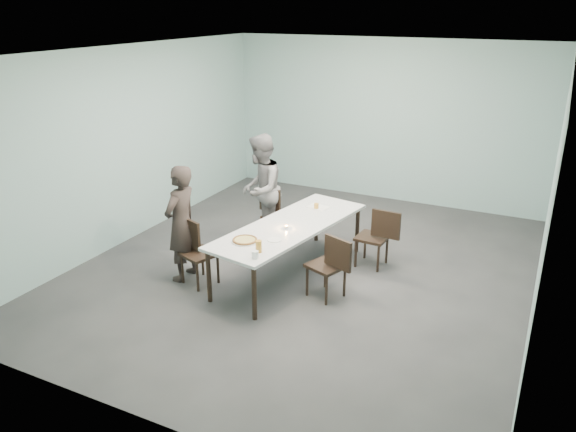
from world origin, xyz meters
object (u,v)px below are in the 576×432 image
at_px(table, 290,228).
at_px(amber_tumbler, 316,206).
at_px(chair_near_left, 195,247).
at_px(tealight, 286,227).
at_px(chair_near_right, 331,263).
at_px(water_tumbler, 255,255).
at_px(chair_far_right, 378,234).
at_px(chair_far_left, 275,212).
at_px(diner_far, 261,189).
at_px(side_plate, 274,240).
at_px(diner_near, 181,223).
at_px(beer_glass, 259,246).
at_px(pizza, 245,240).

bearing_deg(table, amber_tumbler, 84.35).
bearing_deg(table, chair_near_left, -144.84).
bearing_deg(tealight, table, 97.53).
height_order(chair_near_left, chair_near_right, same).
xyz_separation_m(chair_near_left, water_tumbler, (1.15, -0.40, 0.29)).
bearing_deg(tealight, chair_far_right, 43.66).
height_order(chair_far_left, amber_tumbler, chair_far_left).
relative_size(diner_far, tealight, 30.81).
bearing_deg(side_plate, diner_far, 124.34).
bearing_deg(water_tumbler, diner_near, 162.96).
height_order(chair_far_left, diner_far, diner_far).
bearing_deg(chair_far_right, amber_tumbler, 6.70).
bearing_deg(diner_far, beer_glass, 14.03).
xyz_separation_m(chair_near_left, chair_far_right, (2.06, 1.52, 0.00)).
relative_size(pizza, water_tumbler, 3.78).
bearing_deg(chair_near_right, diner_near, 30.52).
relative_size(diner_near, diner_far, 0.93).
relative_size(beer_glass, water_tumbler, 1.67).
bearing_deg(side_plate, chair_near_left, -171.42).
xyz_separation_m(chair_far_left, side_plate, (0.78, -1.53, 0.25)).
bearing_deg(tealight, diner_near, -156.39).
bearing_deg(beer_glass, water_tumbler, -75.44).
height_order(table, pizza, pizza).
relative_size(table, diner_near, 1.69).
xyz_separation_m(chair_near_left, diner_near, (-0.22, 0.02, 0.30)).
bearing_deg(chair_near_left, pizza, 16.28).
xyz_separation_m(diner_far, amber_tumbler, (1.00, -0.14, -0.07)).
distance_m(diner_near, pizza, 1.01).
bearing_deg(chair_far_left, chair_near_right, -27.34).
relative_size(water_tumbler, amber_tumbler, 1.12).
relative_size(side_plate, amber_tumbler, 2.25).
xyz_separation_m(diner_far, tealight, (0.95, -1.03, -0.09)).
bearing_deg(diner_near, beer_glass, 79.74).
bearing_deg(tealight, chair_far_left, 123.66).
xyz_separation_m(chair_far_left, amber_tumbler, (0.79, -0.22, 0.29)).
xyz_separation_m(side_plate, beer_glass, (-0.00, -0.40, 0.07)).
height_order(pizza, amber_tumbler, amber_tumbler).
distance_m(diner_far, water_tumbler, 2.26).
xyz_separation_m(chair_far_left, chair_near_right, (1.48, -1.33, 0.00)).
height_order(chair_far_right, side_plate, chair_far_right).
bearing_deg(beer_glass, table, 93.30).
xyz_separation_m(chair_far_left, beer_glass, (0.78, -1.93, 0.32)).
bearing_deg(diner_near, side_plate, 96.96).
relative_size(pizza, beer_glass, 2.27).
relative_size(diner_near, beer_glass, 10.69).
xyz_separation_m(chair_near_left, amber_tumbler, (1.12, 1.47, 0.29)).
xyz_separation_m(chair_near_right, diner_near, (-2.03, -0.34, 0.30)).
bearing_deg(beer_glass, chair_near_left, 168.03).
bearing_deg(pizza, chair_far_left, 105.06).
relative_size(diner_far, pizza, 5.07).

